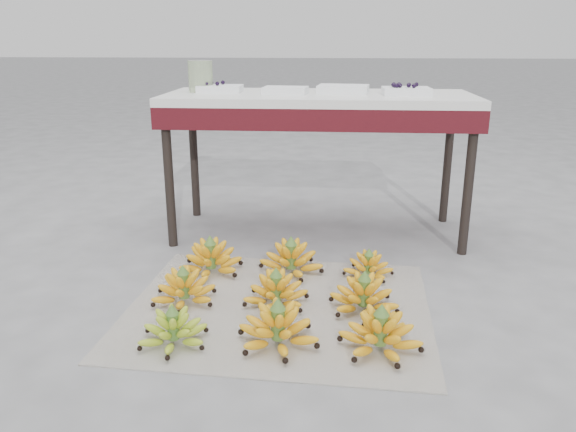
# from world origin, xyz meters

# --- Properties ---
(ground) EXTENTS (60.00, 60.00, 0.00)m
(ground) POSITION_xyz_m (0.00, 0.00, 0.00)
(ground) COLOR slate
(ground) RESTS_ON ground
(newspaper_mat) EXTENTS (1.31, 1.12, 0.01)m
(newspaper_mat) POSITION_xyz_m (-0.05, 0.01, 0.00)
(newspaper_mat) COLOR white
(newspaper_mat) RESTS_ON ground
(bunch_front_left) EXTENTS (0.33, 0.33, 0.16)m
(bunch_front_left) POSITION_xyz_m (-0.41, -0.31, 0.06)
(bunch_front_left) COLOR #83B22A
(bunch_front_left) RESTS_ON newspaper_mat
(bunch_front_center) EXTENTS (0.40, 0.40, 0.19)m
(bunch_front_center) POSITION_xyz_m (-0.02, -0.28, 0.07)
(bunch_front_center) COLOR yellow
(bunch_front_center) RESTS_ON newspaper_mat
(bunch_front_right) EXTENTS (0.39, 0.39, 0.18)m
(bunch_front_right) POSITION_xyz_m (0.35, -0.29, 0.07)
(bunch_front_right) COLOR yellow
(bunch_front_right) RESTS_ON newspaper_mat
(bunch_mid_left) EXTENTS (0.37, 0.37, 0.17)m
(bunch_mid_left) POSITION_xyz_m (-0.46, 0.03, 0.06)
(bunch_mid_left) COLOR yellow
(bunch_mid_left) RESTS_ON newspaper_mat
(bunch_mid_center) EXTENTS (0.31, 0.31, 0.17)m
(bunch_mid_center) POSITION_xyz_m (-0.06, 0.04, 0.06)
(bunch_mid_center) COLOR yellow
(bunch_mid_center) RESTS_ON newspaper_mat
(bunch_mid_right) EXTENTS (0.38, 0.38, 0.18)m
(bunch_mid_right) POSITION_xyz_m (0.31, 0.02, 0.07)
(bunch_mid_right) COLOR yellow
(bunch_mid_right) RESTS_ON newspaper_mat
(bunch_back_left) EXTENTS (0.35, 0.35, 0.19)m
(bunch_back_left) POSITION_xyz_m (-0.41, 0.36, 0.07)
(bunch_back_left) COLOR yellow
(bunch_back_left) RESTS_ON newspaper_mat
(bunch_back_center) EXTENTS (0.36, 0.36, 0.19)m
(bunch_back_center) POSITION_xyz_m (-0.02, 0.38, 0.07)
(bunch_back_center) COLOR yellow
(bunch_back_center) RESTS_ON newspaper_mat
(bunch_back_right) EXTENTS (0.28, 0.28, 0.14)m
(bunch_back_right) POSITION_xyz_m (0.34, 0.36, 0.05)
(bunch_back_right) COLOR yellow
(bunch_back_right) RESTS_ON newspaper_mat
(vendor_table) EXTENTS (1.66, 0.66, 0.80)m
(vendor_table) POSITION_xyz_m (0.08, 0.99, 0.71)
(vendor_table) COLOR black
(vendor_table) RESTS_ON ground
(tray_far_left) EXTENTS (0.24, 0.18, 0.06)m
(tray_far_left) POSITION_xyz_m (-0.47, 1.02, 0.82)
(tray_far_left) COLOR white
(tray_far_left) RESTS_ON vendor_table
(tray_left) EXTENTS (0.25, 0.19, 0.04)m
(tray_left) POSITION_xyz_m (-0.10, 0.96, 0.82)
(tray_left) COLOR white
(tray_left) RESTS_ON vendor_table
(tray_right) EXTENTS (0.29, 0.23, 0.04)m
(tray_right) POSITION_xyz_m (0.21, 1.02, 0.82)
(tray_right) COLOR white
(tray_right) RESTS_ON vendor_table
(tray_far_right) EXTENTS (0.25, 0.18, 0.06)m
(tray_far_right) POSITION_xyz_m (0.54, 0.95, 0.82)
(tray_far_right) COLOR white
(tray_far_right) RESTS_ON vendor_table
(glass_jar) EXTENTS (0.17, 0.17, 0.17)m
(glass_jar) POSITION_xyz_m (-0.58, 1.03, 0.88)
(glass_jar) COLOR beige
(glass_jar) RESTS_ON vendor_table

